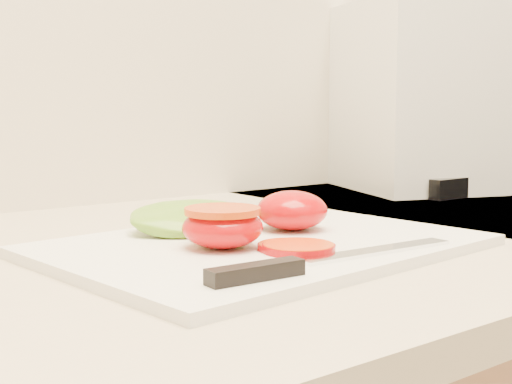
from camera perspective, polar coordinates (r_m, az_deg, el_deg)
cutting_board at (r=0.67m, az=0.52°, el=-4.31°), size 0.41×0.32×0.01m
tomato_half_dome at (r=0.73m, az=2.89°, el=-1.48°), size 0.07×0.07×0.04m
tomato_half_cut at (r=0.64m, az=-2.69°, el=-2.70°), size 0.07×0.07×0.04m
tomato_slice_0 at (r=0.62m, az=3.43°, el=-4.47°), size 0.06×0.06×0.01m
tomato_slice_1 at (r=0.63m, az=2.70°, el=-4.38°), size 0.05×0.05×0.01m
lettuce_leaf_0 at (r=0.72m, az=-4.88°, el=-2.16°), size 0.15×0.11×0.03m
knife at (r=0.56m, az=4.19°, el=-5.66°), size 0.26×0.04×0.01m
appliance at (r=1.19m, az=12.56°, el=7.47°), size 0.28×0.30×0.30m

